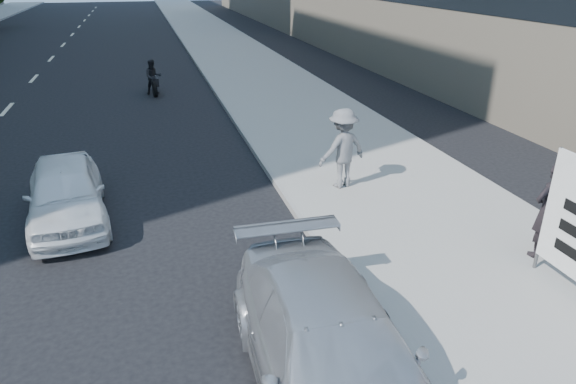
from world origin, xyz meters
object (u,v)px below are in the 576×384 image
object	(u,v)px
parked_sedan	(333,354)
white_sedan_near	(66,193)
motorcycle	(153,79)
jogger	(343,148)
pedestrian_woman	(549,211)

from	to	relation	value
parked_sedan	white_sedan_near	xyz separation A→B (m)	(-3.65, 6.11, -0.05)
parked_sedan	white_sedan_near	bearing A→B (deg)	122.16
parked_sedan	motorcycle	xyz separation A→B (m)	(-1.45, 17.77, -0.05)
jogger	motorcycle	size ratio (longest dim) A/B	0.91
jogger	pedestrian_woman	bearing A→B (deg)	105.79
pedestrian_woman	parked_sedan	distance (m)	5.16
pedestrian_woman	parked_sedan	size ratio (longest dim) A/B	0.37
jogger	white_sedan_near	bearing A→B (deg)	-15.53
jogger	motorcycle	distance (m)	12.41
jogger	motorcycle	xyz separation A→B (m)	(-3.88, 11.78, -0.45)
pedestrian_woman	white_sedan_near	size ratio (longest dim) A/B	0.48
parked_sedan	motorcycle	world-z (taller)	motorcycle
parked_sedan	white_sedan_near	distance (m)	7.11
pedestrian_woman	motorcycle	distance (m)	16.92
pedestrian_woman	white_sedan_near	bearing A→B (deg)	-30.48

